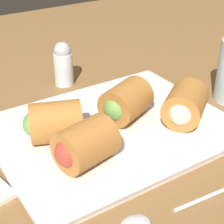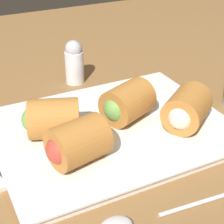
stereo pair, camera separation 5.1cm
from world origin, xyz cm
name	(u,v)px [view 1 (the left image)]	position (x,y,z in cm)	size (l,w,h in cm)	color
table_surface	(112,140)	(0.00, 0.00, 1.00)	(180.00, 140.00, 2.00)	olive
serving_plate	(112,129)	(0.14, 0.21, 2.76)	(33.43, 26.06, 1.50)	white
roll_front_left	(124,103)	(2.60, 0.71, 6.30)	(8.41, 7.78, 5.61)	#B77533
roll_front_right	(83,145)	(-7.72, -5.42, 6.30)	(8.22, 6.91, 5.61)	#B77533
roll_back_left	(184,106)	(9.38, -4.76, 6.30)	(8.77, 8.49, 5.61)	#B77533
roll_back_right	(52,122)	(-8.58, 1.46, 6.30)	(8.37, 7.67, 5.61)	#B77533
spoon	(152,218)	(-5.58, -16.59, 2.54)	(18.10, 3.10, 1.22)	silver
salt_shaker	(63,64)	(1.82, 19.13, 6.07)	(3.47, 3.47, 8.16)	silver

